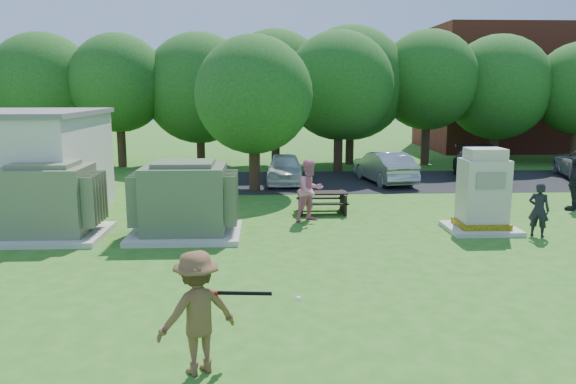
{
  "coord_description": "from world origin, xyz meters",
  "views": [
    {
      "loc": [
        -0.65,
        -10.63,
        3.99
      ],
      "look_at": [
        0.0,
        4.0,
        1.3
      ],
      "focal_mm": 35.0,
      "sensor_mm": 36.0,
      "label": 1
    }
  ],
  "objects_px": {
    "transformer_left": "(47,203)",
    "person_by_generator": "(539,210)",
    "person_walking_right": "(575,184)",
    "car_dark": "(480,164)",
    "batter": "(197,312)",
    "generator_cabinet": "(483,195)",
    "picnic_table": "(322,200)",
    "car_silver_a": "(384,167)",
    "transformer_right": "(185,201)",
    "car_white": "(285,169)",
    "person_at_picnic": "(310,190)"
  },
  "relations": [
    {
      "from": "transformer_left",
      "to": "person_by_generator",
      "type": "distance_m",
      "value": 13.37
    },
    {
      "from": "person_walking_right",
      "to": "car_dark",
      "type": "distance_m",
      "value": 6.35
    },
    {
      "from": "batter",
      "to": "person_walking_right",
      "type": "height_order",
      "value": "batter"
    },
    {
      "from": "generator_cabinet",
      "to": "picnic_table",
      "type": "bearing_deg",
      "value": 148.98
    },
    {
      "from": "generator_cabinet",
      "to": "car_silver_a",
      "type": "distance_m",
      "value": 8.5
    },
    {
      "from": "generator_cabinet",
      "to": "person_by_generator",
      "type": "bearing_deg",
      "value": -27.02
    },
    {
      "from": "person_by_generator",
      "to": "person_walking_right",
      "type": "height_order",
      "value": "person_walking_right"
    },
    {
      "from": "transformer_right",
      "to": "picnic_table",
      "type": "distance_m",
      "value": 4.94
    },
    {
      "from": "person_walking_right",
      "to": "car_dark",
      "type": "xyz_separation_m",
      "value": [
        -0.74,
        6.3,
        -0.17
      ]
    },
    {
      "from": "transformer_right",
      "to": "batter",
      "type": "relative_size",
      "value": 1.68
    },
    {
      "from": "transformer_right",
      "to": "car_silver_a",
      "type": "xyz_separation_m",
      "value": [
        7.36,
        8.62,
        -0.29
      ]
    },
    {
      "from": "person_by_generator",
      "to": "person_walking_right",
      "type": "relative_size",
      "value": 0.84
    },
    {
      "from": "car_silver_a",
      "to": "car_white",
      "type": "bearing_deg",
      "value": -10.85
    },
    {
      "from": "picnic_table",
      "to": "transformer_right",
      "type": "bearing_deg",
      "value": -145.79
    },
    {
      "from": "transformer_left",
      "to": "generator_cabinet",
      "type": "bearing_deg",
      "value": 0.85
    },
    {
      "from": "person_walking_right",
      "to": "car_silver_a",
      "type": "relative_size",
      "value": 0.43
    },
    {
      "from": "person_by_generator",
      "to": "car_silver_a",
      "type": "distance_m",
      "value": 9.39
    },
    {
      "from": "picnic_table",
      "to": "car_white",
      "type": "relative_size",
      "value": 0.43
    },
    {
      "from": "transformer_left",
      "to": "car_dark",
      "type": "xyz_separation_m",
      "value": [
        15.45,
        9.1,
        -0.25
      ]
    },
    {
      "from": "person_walking_right",
      "to": "transformer_left",
      "type": "bearing_deg",
      "value": -37.26
    },
    {
      "from": "generator_cabinet",
      "to": "car_white",
      "type": "xyz_separation_m",
      "value": [
        -5.28,
        8.45,
        -0.39
      ]
    },
    {
      "from": "person_at_picnic",
      "to": "car_silver_a",
      "type": "relative_size",
      "value": 0.46
    },
    {
      "from": "transformer_left",
      "to": "person_at_picnic",
      "type": "bearing_deg",
      "value": 12.53
    },
    {
      "from": "transformer_left",
      "to": "car_dark",
      "type": "bearing_deg",
      "value": 30.48
    },
    {
      "from": "batter",
      "to": "person_by_generator",
      "type": "xyz_separation_m",
      "value": [
        8.46,
        7.13,
        -0.15
      ]
    },
    {
      "from": "transformer_right",
      "to": "person_at_picnic",
      "type": "bearing_deg",
      "value": 24.35
    },
    {
      "from": "person_walking_right",
      "to": "generator_cabinet",
      "type": "bearing_deg",
      "value": -14.78
    },
    {
      "from": "transformer_left",
      "to": "generator_cabinet",
      "type": "distance_m",
      "value": 12.05
    },
    {
      "from": "picnic_table",
      "to": "person_walking_right",
      "type": "relative_size",
      "value": 0.91
    },
    {
      "from": "transformer_right",
      "to": "person_at_picnic",
      "type": "distance_m",
      "value": 3.92
    },
    {
      "from": "person_by_generator",
      "to": "car_dark",
      "type": "relative_size",
      "value": 0.3
    },
    {
      "from": "batter",
      "to": "person_at_picnic",
      "type": "relative_size",
      "value": 0.94
    },
    {
      "from": "transformer_left",
      "to": "picnic_table",
      "type": "height_order",
      "value": "transformer_left"
    },
    {
      "from": "generator_cabinet",
      "to": "person_at_picnic",
      "type": "distance_m",
      "value": 4.99
    },
    {
      "from": "person_at_picnic",
      "to": "person_walking_right",
      "type": "relative_size",
      "value": 1.08
    },
    {
      "from": "generator_cabinet",
      "to": "person_by_generator",
      "type": "relative_size",
      "value": 1.58
    },
    {
      "from": "generator_cabinet",
      "to": "car_white",
      "type": "bearing_deg",
      "value": 122.0
    },
    {
      "from": "batter",
      "to": "person_walking_right",
      "type": "xyz_separation_m",
      "value": [
        11.29,
        10.41,
        -0.01
      ]
    },
    {
      "from": "transformer_right",
      "to": "car_dark",
      "type": "height_order",
      "value": "transformer_right"
    },
    {
      "from": "generator_cabinet",
      "to": "picnic_table",
      "type": "relative_size",
      "value": 1.47
    },
    {
      "from": "picnic_table",
      "to": "car_dark",
      "type": "distance_m",
      "value": 9.97
    },
    {
      "from": "transformer_right",
      "to": "generator_cabinet",
      "type": "distance_m",
      "value": 8.35
    },
    {
      "from": "transformer_left",
      "to": "car_silver_a",
      "type": "relative_size",
      "value": 0.73
    },
    {
      "from": "transformer_right",
      "to": "batter",
      "type": "xyz_separation_m",
      "value": [
        1.2,
        -7.62,
        -0.08
      ]
    },
    {
      "from": "picnic_table",
      "to": "batter",
      "type": "xyz_separation_m",
      "value": [
        -2.86,
        -10.38,
        0.46
      ]
    },
    {
      "from": "person_at_picnic",
      "to": "person_walking_right",
      "type": "height_order",
      "value": "person_at_picnic"
    },
    {
      "from": "transformer_left",
      "to": "person_walking_right",
      "type": "height_order",
      "value": "transformer_left"
    },
    {
      "from": "car_silver_a",
      "to": "transformer_right",
      "type": "bearing_deg",
      "value": 38.83
    },
    {
      "from": "transformer_left",
      "to": "transformer_right",
      "type": "distance_m",
      "value": 3.7
    },
    {
      "from": "batter",
      "to": "person_walking_right",
      "type": "bearing_deg",
      "value": -165.22
    }
  ]
}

